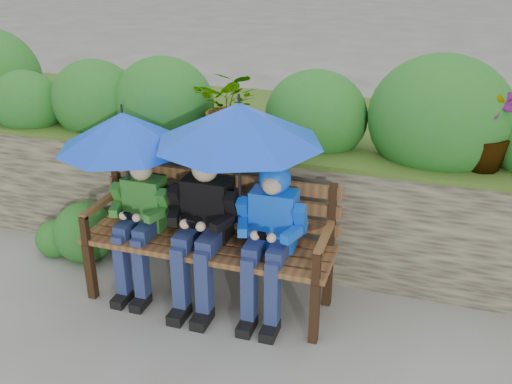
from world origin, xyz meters
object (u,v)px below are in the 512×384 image
(park_bench, at_px, (211,231))
(boy_right, at_px, (270,229))
(boy_left, at_px, (140,217))
(boy_middle, at_px, (202,223))
(umbrella_right, at_px, (239,123))
(umbrella_left, at_px, (124,130))

(park_bench, xyz_separation_m, boy_right, (0.49, -0.08, 0.14))
(boy_left, xyz_separation_m, boy_middle, (0.52, -0.01, 0.04))
(park_bench, xyz_separation_m, boy_middle, (-0.03, -0.09, 0.11))
(boy_left, height_order, boy_right, boy_right)
(umbrella_right, bearing_deg, boy_right, -5.97)
(boy_middle, distance_m, umbrella_left, 0.88)
(boy_left, xyz_separation_m, umbrella_left, (-0.09, 0.04, 0.67))
(park_bench, bearing_deg, umbrella_right, -11.82)
(boy_middle, xyz_separation_m, boy_right, (0.52, 0.02, 0.03))
(boy_right, bearing_deg, umbrella_left, 178.41)
(park_bench, relative_size, boy_right, 1.62)
(park_bench, relative_size, umbrella_left, 1.89)
(park_bench, bearing_deg, boy_right, -9.05)
(boy_middle, bearing_deg, park_bench, 73.94)
(boy_left, distance_m, boy_middle, 0.52)
(umbrella_right, bearing_deg, boy_middle, -171.80)
(boy_left, bearing_deg, umbrella_right, 2.29)
(park_bench, distance_m, boy_middle, 0.15)
(boy_right, relative_size, umbrella_left, 1.16)
(boy_left, height_order, umbrella_left, umbrella_left)
(boy_middle, relative_size, umbrella_left, 1.20)
(boy_middle, relative_size, umbrella_right, 1.02)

